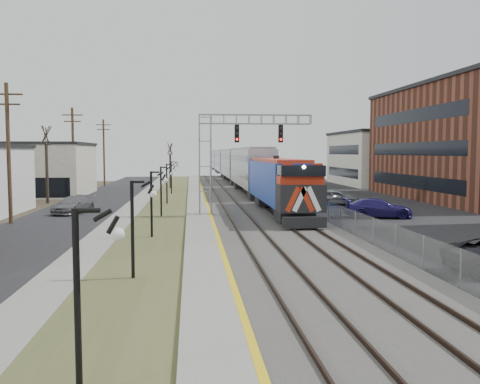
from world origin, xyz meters
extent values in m
plane|color=#473D2D|center=(0.00, 0.00, 0.00)|extent=(160.00, 160.00, 0.00)
cube|color=black|center=(-11.50, 35.00, 0.02)|extent=(7.00, 120.00, 0.04)
cube|color=gray|center=(-7.00, 35.00, 0.04)|extent=(2.00, 120.00, 0.08)
cube|color=#48512B|center=(-4.00, 35.00, 0.03)|extent=(4.00, 120.00, 0.06)
cube|color=gray|center=(-1.00, 35.00, 0.12)|extent=(2.00, 120.00, 0.24)
cube|color=#595651|center=(4.00, 35.00, 0.10)|extent=(8.00, 120.00, 0.20)
cube|color=black|center=(16.00, 35.00, 0.02)|extent=(16.00, 120.00, 0.04)
cube|color=gold|center=(-0.12, 35.00, 0.24)|extent=(0.24, 120.00, 0.01)
cube|color=#2D2119|center=(1.25, 35.00, 0.28)|extent=(0.08, 120.00, 0.15)
cube|color=#2D2119|center=(2.75, 35.00, 0.28)|extent=(0.08, 120.00, 0.15)
cube|color=#2D2119|center=(4.75, 35.00, 0.28)|extent=(0.08, 120.00, 0.15)
cube|color=#2D2119|center=(6.25, 35.00, 0.28)|extent=(0.08, 120.00, 0.15)
cube|color=#13339E|center=(5.50, 27.56, 2.47)|extent=(3.00, 17.00, 4.25)
cube|color=black|center=(5.50, 18.86, 0.70)|extent=(2.80, 0.50, 0.70)
cube|color=#A9ABB4|center=(5.50, 47.86, 3.01)|extent=(3.00, 22.00, 5.33)
cube|color=#A9ABB4|center=(5.50, 70.66, 3.01)|extent=(3.00, 22.00, 5.33)
cube|color=#A9ABB4|center=(5.50, 93.46, 3.01)|extent=(3.00, 22.00, 5.33)
cube|color=#A9ABB4|center=(5.50, 116.26, 3.01)|extent=(3.00, 22.00, 5.33)
cube|color=gray|center=(-0.50, 28.00, 4.00)|extent=(1.00, 1.00, 8.00)
cube|color=gray|center=(3.50, 28.00, 7.75)|extent=(9.00, 0.80, 0.80)
cube|color=black|center=(2.00, 27.55, 6.60)|extent=(0.35, 0.25, 1.40)
cube|color=black|center=(5.50, 27.55, 6.60)|extent=(0.35, 0.25, 1.40)
cylinder|color=black|center=(-4.00, -2.00, 2.00)|extent=(0.14, 0.14, 4.00)
cylinder|color=black|center=(-4.00, 8.00, 2.00)|extent=(0.14, 0.14, 4.00)
cylinder|color=black|center=(-4.00, 18.00, 2.00)|extent=(0.14, 0.14, 4.00)
cylinder|color=black|center=(-4.00, 28.00, 2.00)|extent=(0.14, 0.14, 4.00)
cylinder|color=black|center=(-4.00, 38.00, 2.00)|extent=(0.14, 0.14, 4.00)
cylinder|color=black|center=(-4.00, 50.00, 2.00)|extent=(0.14, 0.14, 4.00)
cylinder|color=#4C3823|center=(-14.50, 25.00, 5.00)|extent=(0.28, 0.28, 10.00)
cylinder|color=#4C3823|center=(-14.50, 45.00, 5.00)|extent=(0.28, 0.28, 10.00)
cylinder|color=#4C3823|center=(-14.50, 65.00, 5.00)|extent=(0.28, 0.28, 10.00)
cube|color=gray|center=(8.20, 35.00, 0.80)|extent=(0.04, 120.00, 1.60)
cube|color=beige|center=(-21.00, 50.00, 3.00)|extent=(14.00, 12.00, 6.00)
cube|color=beige|center=(30.00, 65.00, 4.00)|extent=(16.00, 18.00, 8.00)
cylinder|color=#382D23|center=(-16.00, 40.00, 2.97)|extent=(0.30, 0.30, 5.95)
cylinder|color=#382D23|center=(-4.50, 60.00, 2.45)|extent=(0.30, 0.30, 4.90)
imported|color=navy|center=(12.84, 25.52, 0.76)|extent=(5.45, 2.77, 1.51)
imported|color=slate|center=(12.31, 35.25, 0.73)|extent=(4.56, 2.50, 1.47)
imported|color=#0D4524|center=(12.49, 36.21, 0.67)|extent=(4.24, 2.04, 1.34)
imported|color=slate|center=(-11.46, 30.86, 0.71)|extent=(3.25, 5.23, 1.41)
camera|label=1|loc=(-1.66, -12.49, 5.13)|focal=38.00mm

